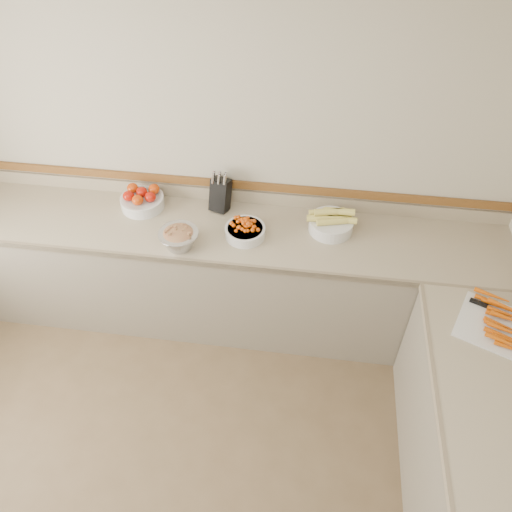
# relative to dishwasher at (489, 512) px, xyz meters

# --- Properties ---
(back_wall) EXTENTS (4.00, 0.00, 4.00)m
(back_wall) POSITION_rel_dishwasher_xyz_m (-1.69, 1.75, 0.87)
(back_wall) COLOR #B1A892
(back_wall) RESTS_ON ground_plane
(counter_back) EXTENTS (4.00, 0.65, 1.08)m
(counter_back) POSITION_rel_dishwasher_xyz_m (-1.69, 1.43, 0.02)
(counter_back) COLOR gray
(counter_back) RESTS_ON ground_plane
(dishwasher) EXTENTS (0.63, 0.60, 0.84)m
(dishwasher) POSITION_rel_dishwasher_xyz_m (0.00, 0.00, 0.00)
(dishwasher) COLOR silver
(dishwasher) RESTS_ON ground_plane
(knife_block) EXTENTS (0.16, 0.18, 0.30)m
(knife_block) POSITION_rel_dishwasher_xyz_m (-1.67, 1.65, 0.59)
(knife_block) COLOR black
(knife_block) RESTS_ON counter_back
(tomato_bowl) EXTENTS (0.31, 0.31, 0.15)m
(tomato_bowl) POSITION_rel_dishwasher_xyz_m (-2.22, 1.59, 0.53)
(tomato_bowl) COLOR silver
(tomato_bowl) RESTS_ON counter_back
(cherry_tomato_bowl) EXTENTS (0.27, 0.27, 0.14)m
(cherry_tomato_bowl) POSITION_rel_dishwasher_xyz_m (-1.46, 1.38, 0.52)
(cherry_tomato_bowl) COLOR silver
(cherry_tomato_bowl) RESTS_ON counter_back
(corn_bowl) EXTENTS (0.33, 0.30, 0.18)m
(corn_bowl) POSITION_rel_dishwasher_xyz_m (-0.90, 1.52, 0.54)
(corn_bowl) COLOR silver
(corn_bowl) RESTS_ON counter_back
(rhubarb_bowl) EXTENTS (0.26, 0.26, 0.15)m
(rhubarb_bowl) POSITION_rel_dishwasher_xyz_m (-1.86, 1.22, 0.55)
(rhubarb_bowl) COLOR #B2B2BA
(rhubarb_bowl) RESTS_ON counter_back
(cutting_board) EXTENTS (0.57, 0.52, 0.07)m
(cutting_board) POSITION_rel_dishwasher_xyz_m (0.07, 0.82, 0.49)
(cutting_board) COLOR beige
(cutting_board) RESTS_ON counter_right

